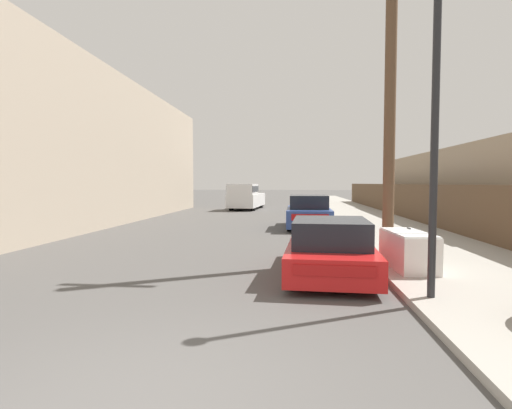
# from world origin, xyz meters

# --- Properties ---
(sidewalk_curb) EXTENTS (4.20, 63.00, 0.12)m
(sidewalk_curb) POSITION_xyz_m (5.30, 23.50, 0.06)
(sidewalk_curb) COLOR #9E998E
(sidewalk_curb) RESTS_ON ground
(discarded_fridge) EXTENTS (0.84, 1.81, 0.80)m
(discarded_fridge) POSITION_xyz_m (3.83, 5.58, 0.51)
(discarded_fridge) COLOR white
(discarded_fridge) RESTS_ON sidewalk_curb
(parked_sports_car_red) EXTENTS (1.93, 4.14, 1.19)m
(parked_sports_car_red) POSITION_xyz_m (2.16, 5.33, 0.54)
(parked_sports_car_red) COLOR red
(parked_sports_car_red) RESTS_ON ground
(car_parked_mid) EXTENTS (1.85, 4.19, 1.42)m
(car_parked_mid) POSITION_xyz_m (2.05, 14.09, 0.66)
(car_parked_mid) COLOR #2D478C
(car_parked_mid) RESTS_ON ground
(pickup_truck) EXTENTS (2.33, 5.63, 1.87)m
(pickup_truck) POSITION_xyz_m (-2.08, 25.88, 0.93)
(pickup_truck) COLOR silver
(pickup_truck) RESTS_ON ground
(utility_pole) EXTENTS (1.80, 0.28, 9.48)m
(utility_pole) POSITION_xyz_m (3.77, 7.16, 4.99)
(utility_pole) COLOR brown
(utility_pole) RESTS_ON sidewalk_curb
(street_lamp) EXTENTS (0.26, 0.26, 4.97)m
(street_lamp) POSITION_xyz_m (3.57, 3.35, 2.98)
(street_lamp) COLOR #232326
(street_lamp) RESTS_ON sidewalk_curb
(wooden_fence) EXTENTS (0.08, 35.85, 1.75)m
(wooden_fence) POSITION_xyz_m (7.25, 19.37, 1.00)
(wooden_fence) COLOR brown
(wooden_fence) RESTS_ON sidewalk_curb
(building_left_block) EXTENTS (7.00, 25.24, 6.95)m
(building_left_block) POSITION_xyz_m (-9.97, 15.16, 3.48)
(building_left_block) COLOR tan
(building_left_block) RESTS_ON ground
(building_right_house) EXTENTS (6.00, 18.28, 3.52)m
(building_right_house) POSITION_xyz_m (11.21, 18.97, 1.76)
(building_right_house) COLOR gray
(building_right_house) RESTS_ON ground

